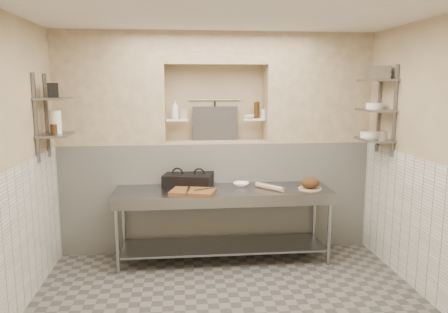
{
  "coord_description": "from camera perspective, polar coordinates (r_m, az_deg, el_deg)",
  "views": [
    {
      "loc": [
        -0.47,
        -3.92,
        2.15
      ],
      "look_at": [
        0.02,
        0.9,
        1.35
      ],
      "focal_mm": 35.0,
      "sensor_mm": 36.0,
      "label": 1
    }
  ],
  "objects": [
    {
      "name": "wainscot_left",
      "position": [
        4.45,
        -25.92,
        -10.63
      ],
      "size": [
        0.02,
        3.9,
        1.4
      ],
      "primitive_type": "cube",
      "color": "white",
      "rests_on": "floor"
    },
    {
      "name": "panini_press",
      "position": [
        5.46,
        -4.67,
        -3.05
      ],
      "size": [
        0.66,
        0.54,
        0.16
      ],
      "rotation": [
        0.0,
        0.0,
        -0.23
      ],
      "color": "black",
      "rests_on": "prep_table"
    },
    {
      "name": "jug_left",
      "position": [
        5.19,
        -21.16,
        4.22
      ],
      "size": [
        0.13,
        0.13,
        0.25
      ],
      "primitive_type": "cylinder",
      "color": "white",
      "rests_on": "wall_shelf_left_lower"
    },
    {
      "name": "condiment_c",
      "position": [
        5.83,
        5.12,
        5.6
      ],
      "size": [
        0.07,
        0.07,
        0.11
      ],
      "primitive_type": "cylinder",
      "color": "white",
      "rests_on": "alcove_shelf_right"
    },
    {
      "name": "alcove_shelf_left",
      "position": [
        5.69,
        -6.13,
        4.79
      ],
      "size": [
        0.28,
        0.16,
        0.02
      ],
      "primitive_type": "cube",
      "color": "white",
      "rests_on": "backwall_lower"
    },
    {
      "name": "knife_blade",
      "position": [
        5.1,
        -2.52,
        -4.27
      ],
      "size": [
        0.26,
        0.15,
        0.01
      ],
      "primitive_type": "cube",
      "rotation": [
        0.0,
        0.0,
        0.46
      ],
      "color": "gray",
      "rests_on": "cutting_board"
    },
    {
      "name": "canister_right",
      "position": [
        5.32,
        19.97,
        2.53
      ],
      "size": [
        0.11,
        0.11,
        0.11
      ],
      "primitive_type": "cylinder",
      "color": "gray",
      "rests_on": "wall_shelf_right_lower"
    },
    {
      "name": "backwall_pillar_right",
      "position": [
        5.95,
        11.89,
        8.7
      ],
      "size": [
        1.35,
        0.4,
        1.4
      ],
      "primitive_type": "cube",
      "color": "tan",
      "rests_on": "backwall_lower"
    },
    {
      "name": "cutting_board",
      "position": [
        5.08,
        -4.09,
        -4.62
      ],
      "size": [
        0.57,
        0.47,
        0.04
      ],
      "primitive_type": "cube",
      "rotation": [
        0.0,
        0.0,
        -0.26
      ],
      "color": "brown",
      "rests_on": "prep_table"
    },
    {
      "name": "wall_shelf_right_lower",
      "position": [
        5.52,
        18.99,
        2.1
      ],
      "size": [
        0.3,
        0.5,
        0.02
      ],
      "primitive_type": "cube",
      "color": "slate",
      "rests_on": "wall_right"
    },
    {
      "name": "rolling_pin",
      "position": [
        5.3,
        5.96,
        -3.98
      ],
      "size": [
        0.3,
        0.35,
        0.06
      ],
      "primitive_type": "cylinder",
      "rotation": [
        1.57,
        0.0,
        0.69
      ],
      "color": "tan",
      "rests_on": "prep_table"
    },
    {
      "name": "wall_shelf_left_upper",
      "position": [
        5.16,
        -21.4,
        7.07
      ],
      "size": [
        0.3,
        0.5,
        0.03
      ],
      "primitive_type": "cube",
      "color": "slate",
      "rests_on": "wall_left"
    },
    {
      "name": "wall_shelf_left_lower",
      "position": [
        5.18,
        -21.14,
        2.66
      ],
      "size": [
        0.3,
        0.5,
        0.02
      ],
      "primitive_type": "cube",
      "color": "slate",
      "rests_on": "wall_left"
    },
    {
      "name": "shelf_rail_left_b",
      "position": [
        5.01,
        -23.36,
        4.61
      ],
      "size": [
        0.03,
        0.03,
        0.95
      ],
      "primitive_type": "cube",
      "color": "slate",
      "rests_on": "wall_left"
    },
    {
      "name": "bottle_soap",
      "position": [
        5.65,
        -6.41,
        6.12
      ],
      "size": [
        0.12,
        0.12,
        0.24
      ],
      "primitive_type": "imported",
      "rotation": [
        0.0,
        0.0,
        -0.35
      ],
      "color": "white",
      "rests_on": "alcove_shelf_left"
    },
    {
      "name": "tongs",
      "position": [
        5.03,
        -4.75,
        -4.36
      ],
      "size": [
        0.06,
        0.27,
        0.02
      ],
      "primitive_type": "cylinder",
      "rotation": [
        1.57,
        0.0,
        -0.13
      ],
      "color": "gray",
      "rests_on": "cutting_board"
    },
    {
      "name": "wainscot_right",
      "position": [
        4.85,
        25.34,
        -8.95
      ],
      "size": [
        0.02,
        3.9,
        1.4
      ],
      "primitive_type": "cube",
      "color": "white",
      "rests_on": "floor"
    },
    {
      "name": "backwall_pillar_left",
      "position": [
        5.73,
        -14.57,
        8.58
      ],
      "size": [
        1.35,
        0.4,
        1.4
      ],
      "primitive_type": "cube",
      "color": "tan",
      "rests_on": "backwall_lower"
    },
    {
      "name": "backwall_header",
      "position": [
        5.71,
        -1.11,
        13.9
      ],
      "size": [
        1.3,
        0.4,
        0.4
      ],
      "primitive_type": "cube",
      "color": "tan",
      "rests_on": "backwall_lower"
    },
    {
      "name": "basket_right",
      "position": [
        5.46,
        19.53,
        10.3
      ],
      "size": [
        0.2,
        0.24,
        0.15
      ],
      "primitive_type": "cube",
      "rotation": [
        0.0,
        0.0,
        0.01
      ],
      "color": "gray",
      "rests_on": "wall_shelf_right_upper"
    },
    {
      "name": "ceiling",
      "position": [
        4.01,
        1.06,
        19.44
      ],
      "size": [
        4.0,
        3.9,
        0.1
      ],
      "primitive_type": "cube",
      "color": "silver",
      "rests_on": "ground"
    },
    {
      "name": "backwall_lower",
      "position": [
        5.87,
        -1.05,
        -4.93
      ],
      "size": [
        4.0,
        0.4,
        1.4
      ],
      "primitive_type": "cube",
      "color": "white",
      "rests_on": "floor"
    },
    {
      "name": "alcove_shelf_right",
      "position": [
        5.77,
        3.89,
        4.88
      ],
      "size": [
        0.28,
        0.16,
        0.02
      ],
      "primitive_type": "cube",
      "color": "white",
      "rests_on": "backwall_lower"
    },
    {
      "name": "alcove_sill",
      "position": [
        5.74,
        -1.07,
        1.96
      ],
      "size": [
        1.3,
        0.4,
        0.02
      ],
      "primitive_type": "cube",
      "color": "tan",
      "rests_on": "backwall_lower"
    },
    {
      "name": "bread_loaf",
      "position": [
        5.37,
        11.18,
        -3.38
      ],
      "size": [
        0.22,
        0.22,
        0.13
      ],
      "primitive_type": "ellipsoid",
      "color": "#4C2D19",
      "rests_on": "bread_board"
    },
    {
      "name": "shelf_rail_left_a",
      "position": [
        5.39,
        -22.1,
        4.97
      ],
      "size": [
        0.03,
        0.03,
        0.95
      ],
      "primitive_type": "cube",
      "color": "slate",
      "rests_on": "wall_left"
    },
    {
      "name": "wall_right",
      "position": [
        4.72,
        26.56,
        -0.76
      ],
      "size": [
        0.1,
        3.9,
        2.8
      ],
      "primitive_type": "cube",
      "color": "tan",
      "rests_on": "ground"
    },
    {
      "name": "wall_back",
      "position": [
        5.98,
        -1.27,
        2.18
      ],
      "size": [
        4.0,
        0.1,
        2.8
      ],
      "primitive_type": "cube",
      "color": "tan",
      "rests_on": "ground"
    },
    {
      "name": "hanging_steel",
      "position": [
        5.85,
        -1.21,
        5.75
      ],
      "size": [
        0.02,
        0.02,
        0.3
      ],
      "primitive_type": "cylinder",
      "color": "black",
      "rests_on": "utensil_rail"
    },
    {
      "name": "jar_alcove",
      "position": [
        5.68,
        -5.3,
        5.54
      ],
      "size": [
        0.08,
        0.08,
        0.12
      ],
      "primitive_type": "cube",
      "color": "tan",
      "rests_on": "alcove_shelf_left"
    },
    {
      "name": "shelf_rail_right_b",
      "position": [
        5.37,
        21.4,
        5.53
      ],
      "size": [
        0.03,
        0.03,
        1.05
      ],
      "primitive_type": "cube",
      "color": "slate",
      "rests_on": "wall_right"
    },
    {
      "name": "jar_left",
      "position": [
        5.12,
        -21.34,
        3.34
      ],
      "size": [
        0.07,
        0.07,
        0.11
      ],
      "primitive_type": "cylinder",
      "color": "#36210C",
      "rests_on": "wall_shelf_left_lower"
    },
    {
      "name": "bowl_right",
      "position": [
        5.63,
        18.45,
        2.73
      ],
      "size": [
        0.22,
        0.22,
        0.07
      ],
      "primitive_type": "cylinder",
      "color": "white",
      "rests_on": "wall_shelf_right_lower"
    },
    {
      "name": "floor",
      "position": [
        4.52,
        0.95,
        -19.76
      ],
      "size": [
        4.0,
        3.9,
        0.1
      ],
      "primitive_type": "cube",
      "color": "#605B55",
      "rests_on": "ground"
    },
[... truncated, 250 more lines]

